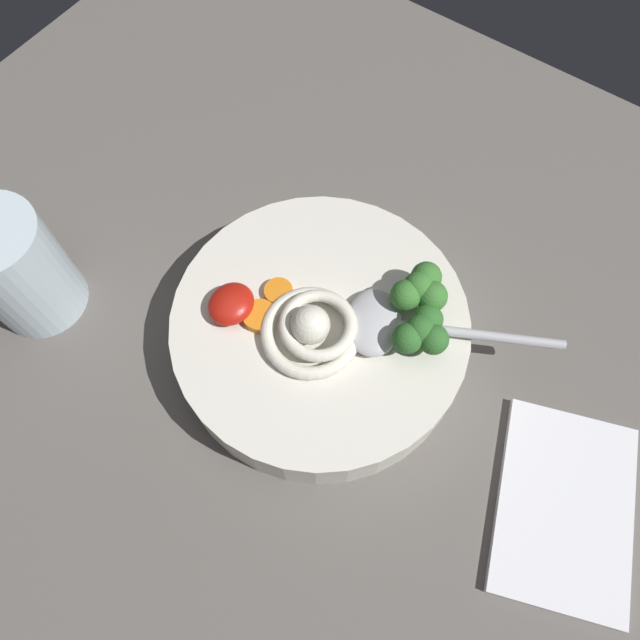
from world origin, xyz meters
TOP-DOWN VIEW (x-y plane):
  - table_slab at (0.00, 0.00)cm, footprint 91.19×91.19cm
  - soup_bowl at (3.31, -3.39)cm, footprint 24.48×24.48cm
  - noodle_pile at (1.93, -3.64)cm, footprint 8.84×8.67cm
  - soup_spoon at (5.95, -8.41)cm, footprint 11.01×16.81cm
  - chili_sauce_dollop at (-0.08, 3.04)cm, footprint 3.98×3.58cm
  - broccoli_floret_center at (9.11, -8.93)cm, footprint 4.87×4.19cm
  - broccoli_floret_beside_chili at (6.08, -10.93)cm, footprint 4.68×4.03cm
  - carrot_slice_beside_noodles at (0.65, 0.67)cm, footprint 2.77×2.77cm
  - carrot_slice_extra_a at (3.30, 0.78)cm, footprint 2.38×2.38cm
  - drinking_glass at (-7.66, 19.56)cm, footprint 7.88×7.88cm
  - folded_napkin at (2.81, -27.01)cm, footprint 17.72×14.77cm

SIDE VIEW (x-z plane):
  - table_slab at x=0.00cm, z-range 0.00..2.84cm
  - folded_napkin at x=2.81cm, z-range 2.84..3.64cm
  - soup_bowl at x=3.31cm, z-range 2.92..7.63cm
  - carrot_slice_extra_a at x=3.30cm, z-range 7.55..8.23cm
  - carrot_slice_beside_noodles at x=0.65cm, z-range 7.55..8.33cm
  - drinking_glass at x=-7.66cm, z-range 2.84..13.86cm
  - soup_spoon at x=5.95cm, z-range 7.55..9.15cm
  - chili_sauce_dollop at x=-0.08cm, z-range 7.55..9.34cm
  - noodle_pile at x=1.93cm, z-range 6.89..10.44cm
  - broccoli_floret_beside_chili at x=6.08cm, z-range 8.02..11.73cm
  - broccoli_floret_center at x=9.11cm, z-range 8.04..11.89cm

